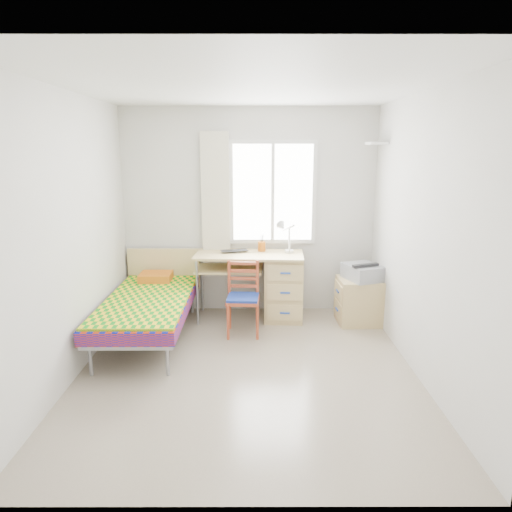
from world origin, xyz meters
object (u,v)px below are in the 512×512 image
at_px(chair, 244,293).
at_px(printer, 363,272).
at_px(bed, 150,302).
at_px(desk, 278,283).
at_px(cabinet, 359,301).

distance_m(chair, printer, 1.47).
relative_size(bed, chair, 2.29).
xyz_separation_m(chair, printer, (1.43, 0.30, 0.17)).
distance_m(bed, printer, 2.53).
height_order(bed, desk, bed).
height_order(chair, cabinet, chair).
bearing_deg(bed, printer, 9.41).
bearing_deg(chair, printer, 15.48).
relative_size(desk, cabinet, 2.44).
xyz_separation_m(bed, chair, (1.05, 0.12, 0.07)).
distance_m(chair, cabinet, 1.45).
relative_size(bed, printer, 3.57).
distance_m(bed, cabinet, 2.49).
bearing_deg(desk, cabinet, -7.64).
relative_size(chair, printer, 1.56).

